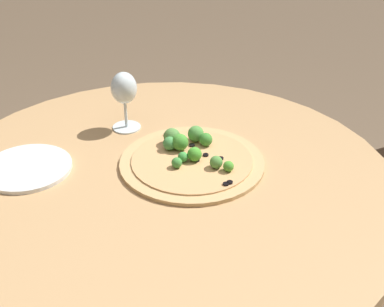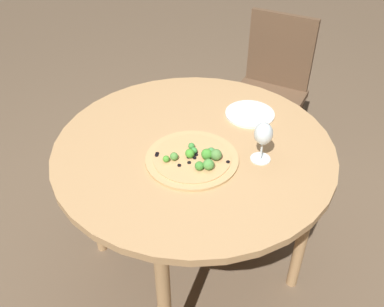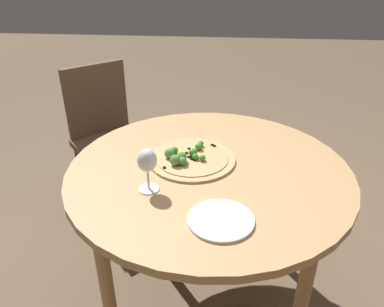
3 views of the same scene
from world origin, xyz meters
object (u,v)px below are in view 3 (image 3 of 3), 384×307
wine_glass (147,162)px  plate_near (221,220)px  pizza (190,158)px  chair_2 (108,135)px

wine_glass → plate_near: wine_glass is taller
pizza → plate_near: bearing=-160.4°
wine_glass → plate_near: (-0.15, -0.26, -0.11)m
chair_2 → wine_glass: size_ratio=5.68×
pizza → plate_near: pizza is taller
wine_glass → plate_near: bearing=-120.9°
chair_2 → wine_glass: 1.05m
pizza → chair_2: bearing=39.5°
chair_2 → wine_glass: (-0.89, -0.43, 0.36)m
chair_2 → plate_near: size_ratio=4.32×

